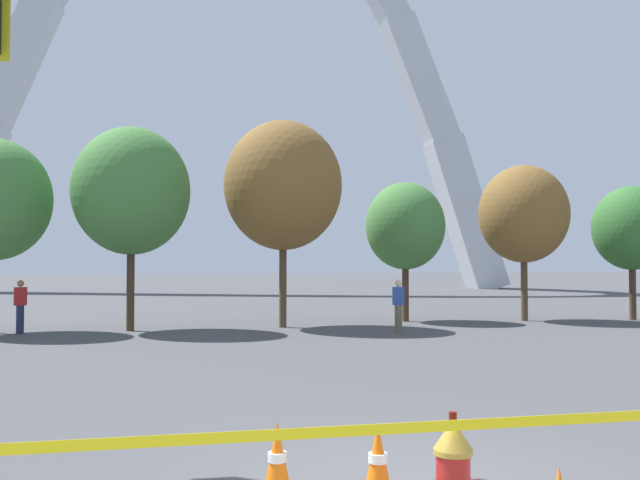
{
  "coord_description": "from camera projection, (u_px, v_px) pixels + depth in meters",
  "views": [
    {
      "loc": [
        -1.98,
        -6.19,
        2.13
      ],
      "look_at": [
        -0.03,
        5.0,
        2.5
      ],
      "focal_mm": 38.14,
      "sensor_mm": 36.0,
      "label": 1
    }
  ],
  "objects": [
    {
      "name": "monument_arch",
      "position": [
        229.0,
        78.0,
        51.93
      ],
      "size": [
        44.49,
        2.68,
        36.88
      ],
      "color": "silver",
      "rests_on": "ground"
    },
    {
      "name": "tree_right_mid",
      "position": [
        524.0,
        214.0,
        24.71
      ],
      "size": [
        3.23,
        3.23,
        5.66
      ],
      "color": "brown",
      "rests_on": "ground"
    },
    {
      "name": "tree_center_left",
      "position": [
        283.0,
        186.0,
        22.26
      ],
      "size": [
        3.87,
        3.87,
        6.77
      ],
      "color": "brown",
      "rests_on": "ground"
    },
    {
      "name": "tree_center_right",
      "position": [
        405.0,
        226.0,
        24.44
      ],
      "size": [
        2.86,
        2.86,
        5.0
      ],
      "color": "#473323",
      "rests_on": "ground"
    },
    {
      "name": "pedestrian_walking_left",
      "position": [
        398.0,
        306.0,
        20.36
      ],
      "size": [
        0.37,
        0.26,
        1.59
      ],
      "color": "brown",
      "rests_on": "ground"
    },
    {
      "name": "traffic_cone_mid_sidewalk",
      "position": [
        378.0,
        464.0,
        5.95
      ],
      "size": [
        0.36,
        0.36,
        0.73
      ],
      "color": "black",
      "rests_on": "ground"
    },
    {
      "name": "tree_left_mid",
      "position": [
        131.0,
        191.0,
        21.1
      ],
      "size": [
        3.62,
        3.62,
        6.33
      ],
      "color": "#473323",
      "rests_on": "ground"
    },
    {
      "name": "pedestrian_walking_right",
      "position": [
        20.0,
        306.0,
        20.17
      ],
      "size": [
        0.39,
        0.32,
        1.59
      ],
      "color": "#232847",
      "rests_on": "ground"
    },
    {
      "name": "caution_tape_barrier",
      "position": [
        429.0,
        456.0,
        5.01
      ],
      "size": [
        6.19,
        0.26,
        0.99
      ],
      "color": "#232326",
      "rests_on": "ground"
    },
    {
      "name": "tree_far_right",
      "position": [
        632.0,
        228.0,
        25.05
      ],
      "size": [
        2.82,
        2.82,
        4.94
      ],
      "color": "#473323",
      "rests_on": "ground"
    },
    {
      "name": "traffic_cone_by_hydrant",
      "position": [
        277.0,
        463.0,
        5.98
      ],
      "size": [
        0.36,
        0.36,
        0.73
      ],
      "color": "black",
      "rests_on": "ground"
    }
  ]
}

